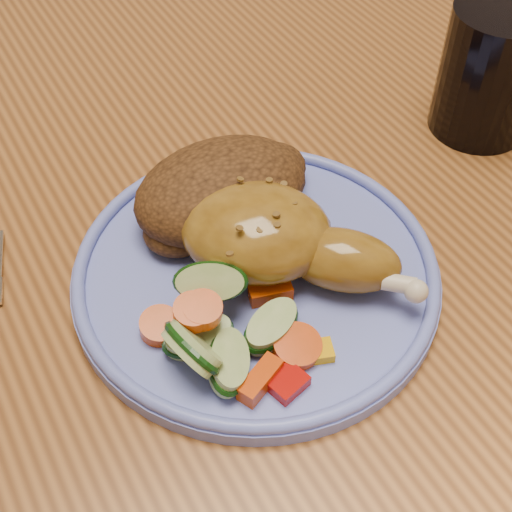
% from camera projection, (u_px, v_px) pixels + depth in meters
% --- Properties ---
extents(ground, '(4.00, 4.00, 0.00)m').
position_uv_depth(ground, '(241.00, 504.00, 1.18)').
color(ground, brown).
rests_on(ground, ground).
extents(dining_table, '(0.90, 1.40, 0.75)m').
position_uv_depth(dining_table, '(230.00, 226.00, 0.68)').
color(dining_table, brown).
rests_on(dining_table, ground).
extents(chair_far, '(0.42, 0.42, 0.91)m').
position_uv_depth(chair_far, '(53.00, 61.00, 1.17)').
color(chair_far, '#4C2D16').
rests_on(chair_far, ground).
extents(plate, '(0.27, 0.27, 0.01)m').
position_uv_depth(plate, '(256.00, 275.00, 0.53)').
color(plate, '#6271D0').
rests_on(plate, dining_table).
extents(plate_rim, '(0.27, 0.27, 0.01)m').
position_uv_depth(plate_rim, '(256.00, 265.00, 0.52)').
color(plate_rim, '#6271D0').
rests_on(plate_rim, plate).
extents(chicken_leg, '(0.16, 0.17, 0.06)m').
position_uv_depth(chicken_leg, '(277.00, 238.00, 0.51)').
color(chicken_leg, olive).
rests_on(chicken_leg, plate).
extents(rice_pilaf, '(0.15, 0.10, 0.06)m').
position_uv_depth(rice_pilaf, '(224.00, 191.00, 0.54)').
color(rice_pilaf, '#4D2C13').
rests_on(rice_pilaf, plate).
extents(vegetable_pile, '(0.11, 0.12, 0.06)m').
position_uv_depth(vegetable_pile, '(225.00, 332.00, 0.47)').
color(vegetable_pile, '#A50A05').
rests_on(vegetable_pile, plate).
extents(drinking_glass, '(0.09, 0.09, 0.11)m').
position_uv_depth(drinking_glass, '(491.00, 71.00, 0.61)').
color(drinking_glass, black).
rests_on(drinking_glass, dining_table).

